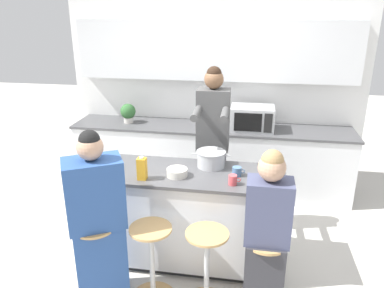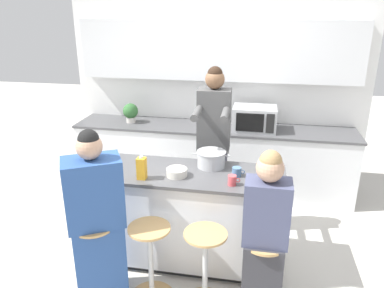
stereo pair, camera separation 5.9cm
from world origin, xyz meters
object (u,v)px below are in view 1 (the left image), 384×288
at_px(person_cooking, 212,152).
at_px(banana_bunch, 277,186).
at_px(coffee_cup_far, 237,171).
at_px(person_seated_near, 266,244).
at_px(bar_stool_center_right, 207,269).
at_px(person_wrapped_blanket, 98,223).
at_px(kitchen_island, 191,217).
at_px(microwave, 252,118).
at_px(bar_stool_rightmost, 264,277).
at_px(fruit_bowl, 177,172).
at_px(coffee_cup_near, 233,180).
at_px(potted_plant, 128,112).
at_px(bar_stool_center_left, 152,263).
at_px(bar_stool_leftmost, 98,261).
at_px(juice_carton, 142,169).
at_px(cooking_pot, 211,159).

relative_size(person_cooking, banana_bunch, 13.64).
relative_size(person_cooking, coffee_cup_far, 15.87).
distance_m(person_seated_near, banana_bunch, 0.51).
relative_size(bar_stool_center_right, person_wrapped_blanket, 0.47).
height_order(kitchen_island, microwave, microwave).
xyz_separation_m(kitchen_island, bar_stool_rightmost, (0.68, -0.59, -0.12)).
height_order(person_cooking, fruit_bowl, person_cooking).
bearing_deg(fruit_bowl, kitchen_island, 42.23).
height_order(coffee_cup_near, potted_plant, potted_plant).
distance_m(bar_stool_center_left, microwave, 2.31).
bearing_deg(person_cooking, bar_stool_center_left, -108.26).
height_order(kitchen_island, bar_stool_leftmost, kitchen_island).
distance_m(bar_stool_center_right, juice_carton, 0.99).
relative_size(kitchen_island, bar_stool_center_left, 2.44).
bearing_deg(bar_stool_leftmost, bar_stool_center_left, 5.60).
relative_size(bar_stool_leftmost, bar_stool_rightmost, 1.00).
bearing_deg(bar_stool_center_left, cooking_pot, 62.34).
distance_m(bar_stool_leftmost, person_seated_near, 1.39).
bearing_deg(bar_stool_center_right, cooking_pot, 94.90).
xyz_separation_m(kitchen_island, coffee_cup_far, (0.41, 0.00, 0.50)).
xyz_separation_m(person_wrapped_blanket, coffee_cup_far, (1.07, 0.61, 0.26)).
relative_size(bar_stool_center_right, cooking_pot, 1.95).
distance_m(kitchen_island, person_wrapped_blanket, 0.92).
xyz_separation_m(cooking_pot, coffee_cup_near, (0.23, -0.35, -0.03)).
xyz_separation_m(juice_carton, microwave, (0.91, 1.70, 0.01)).
relative_size(bar_stool_leftmost, cooking_pot, 1.95).
bearing_deg(kitchen_island, microwave, 70.93).
relative_size(person_cooking, fruit_bowl, 9.81).
bearing_deg(bar_stool_rightmost, bar_stool_center_right, 177.62).
xyz_separation_m(bar_stool_center_left, person_wrapped_blanket, (-0.43, -0.02, 0.35)).
xyz_separation_m(bar_stool_center_left, microwave, (0.74, 2.08, 0.68)).
height_order(bar_stool_leftmost, microwave, microwave).
bearing_deg(kitchen_island, fruit_bowl, -137.77).
height_order(bar_stool_rightmost, person_wrapped_blanket, person_wrapped_blanket).
bearing_deg(coffee_cup_far, bar_stool_center_left, -137.72).
xyz_separation_m(bar_stool_center_right, bar_stool_rightmost, (0.45, -0.02, 0.00)).
bearing_deg(banana_bunch, juice_carton, -179.16).
xyz_separation_m(bar_stool_center_left, bar_stool_rightmost, (0.91, -0.02, 0.00)).
distance_m(person_cooking, banana_bunch, 1.00).
bearing_deg(person_seated_near, coffee_cup_far, 113.71).
height_order(kitchen_island, coffee_cup_near, coffee_cup_near).
distance_m(bar_stool_leftmost, coffee_cup_far, 1.40).
relative_size(cooking_pot, banana_bunch, 2.70).
distance_m(bar_stool_leftmost, cooking_pot, 1.32).
height_order(person_seated_near, fruit_bowl, person_seated_near).
distance_m(bar_stool_center_left, bar_stool_rightmost, 0.91).
distance_m(bar_stool_leftmost, potted_plant, 2.30).
distance_m(kitchen_island, bar_stool_rightmost, 0.91).
bearing_deg(coffee_cup_far, juice_carton, -165.45).
height_order(person_cooking, microwave, person_cooking).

